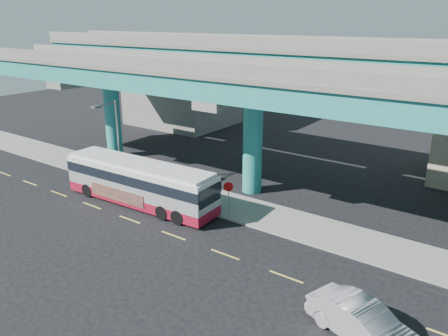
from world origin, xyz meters
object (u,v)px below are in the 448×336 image
Objects in this scene: sedan at (363,323)px; street_lamp at (112,131)px; transit_bus at (140,181)px; stop_sign at (228,191)px; parked_car at (103,161)px.

street_lamp is (-22.42, 6.12, 3.82)m from sedan.
transit_bus is 6.76m from stop_sign.
stop_sign reaches higher than parked_car.
sedan is 23.55m from street_lamp.
parked_car is (-26.60, 8.22, -0.06)m from sedan.
parked_car is 0.54× the size of street_lamp.
sedan is at bearing -106.73° from parked_car.
street_lamp reaches higher than stop_sign.
stop_sign is (10.65, 0.71, -2.84)m from street_lamp.
parked_car is at bearing 90.03° from sedan.
street_lamp is 2.91× the size of stop_sign.
sedan is at bearing -42.58° from stop_sign.
stop_sign is (6.42, 2.11, 0.06)m from transit_bus.
sedan is 0.79× the size of street_lamp.
street_lamp is (-4.23, 1.40, 2.89)m from transit_bus.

